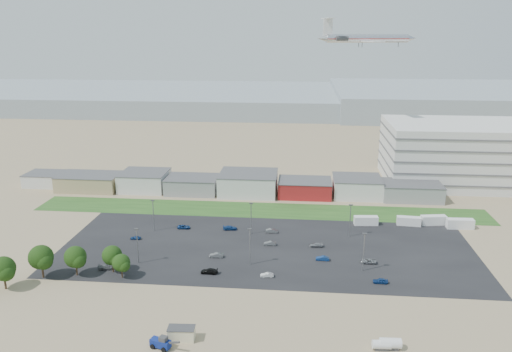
# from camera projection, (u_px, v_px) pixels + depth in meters

# --- Properties ---
(ground) EXTENTS (700.00, 700.00, 0.00)m
(ground) POSITION_uv_depth(u_px,v_px,m) (241.00, 279.00, 127.47)
(ground) COLOR #877556
(ground) RESTS_ON ground
(parking_lot) EXTENTS (120.00, 50.00, 0.01)m
(parking_lot) POSITION_uv_depth(u_px,v_px,m) (267.00, 248.00, 146.16)
(parking_lot) COLOR black
(parking_lot) RESTS_ON ground
(grass_strip) EXTENTS (160.00, 16.00, 0.02)m
(grass_strip) POSITION_uv_depth(u_px,v_px,m) (259.00, 210.00, 177.23)
(grass_strip) COLOR #224B1C
(grass_strip) RESTS_ON ground
(hills_backdrop) EXTENTS (700.00, 200.00, 9.00)m
(hills_backdrop) POSITION_uv_depth(u_px,v_px,m) (333.00, 101.00, 424.01)
(hills_backdrop) COLOR gray
(hills_backdrop) RESTS_ON ground
(building_row) EXTENTS (170.00, 20.00, 8.00)m
(building_row) POSITION_uv_depth(u_px,v_px,m) (221.00, 183.00, 195.84)
(building_row) COLOR silver
(building_row) RESTS_ON ground
(parking_garage) EXTENTS (80.00, 40.00, 25.00)m
(parking_garage) POSITION_uv_depth(u_px,v_px,m) (484.00, 153.00, 206.77)
(parking_garage) COLOR silver
(parking_garage) RESTS_ON ground
(portable_shed) EXTENTS (5.71, 3.17, 2.81)m
(portable_shed) POSITION_uv_depth(u_px,v_px,m) (181.00, 334.00, 101.94)
(portable_shed) COLOR beige
(portable_shed) RESTS_ON ground
(telehandler) EXTENTS (7.04, 4.23, 2.78)m
(telehandler) POSITION_uv_depth(u_px,v_px,m) (160.00, 342.00, 99.21)
(telehandler) COLOR navy
(telehandler) RESTS_ON ground
(storage_tank_nw) EXTENTS (3.74, 2.02, 2.18)m
(storage_tank_nw) POSITION_uv_depth(u_px,v_px,m) (382.00, 344.00, 98.88)
(storage_tank_nw) COLOR silver
(storage_tank_nw) RESTS_ON ground
(storage_tank_ne) EXTENTS (4.30, 2.27, 2.53)m
(storage_tank_ne) POSITION_uv_depth(u_px,v_px,m) (390.00, 343.00, 99.03)
(storage_tank_ne) COLOR silver
(storage_tank_ne) RESTS_ON ground
(box_trailer_a) EXTENTS (7.88, 3.05, 2.89)m
(box_trailer_a) POSITION_uv_depth(u_px,v_px,m) (366.00, 221.00, 163.26)
(box_trailer_a) COLOR silver
(box_trailer_a) RESTS_ON ground
(box_trailer_b) EXTENTS (7.79, 3.01, 2.86)m
(box_trailer_b) POSITION_uv_depth(u_px,v_px,m) (409.00, 221.00, 162.87)
(box_trailer_b) COLOR silver
(box_trailer_b) RESTS_ON ground
(box_trailer_c) EXTENTS (8.46, 3.84, 3.06)m
(box_trailer_c) POSITION_uv_depth(u_px,v_px,m) (433.00, 220.00, 163.38)
(box_trailer_c) COLOR silver
(box_trailer_c) RESTS_ON ground
(box_trailer_d) EXTENTS (8.50, 2.91, 3.16)m
(box_trailer_d) POSITION_uv_depth(u_px,v_px,m) (460.00, 224.00, 160.19)
(box_trailer_d) COLOR silver
(box_trailer_d) RESTS_ON ground
(tree_far_left) EXTENTS (6.39, 6.39, 9.58)m
(tree_far_left) POSITION_uv_depth(u_px,v_px,m) (3.00, 271.00, 121.29)
(tree_far_left) COLOR black
(tree_far_left) RESTS_ON ground
(tree_left) EXTENTS (6.66, 6.66, 9.98)m
(tree_left) POSITION_uv_depth(u_px,v_px,m) (41.00, 260.00, 126.97)
(tree_left) COLOR black
(tree_left) RESTS_ON ground
(tree_mid) EXTENTS (6.03, 6.03, 9.04)m
(tree_mid) POSITION_uv_depth(u_px,v_px,m) (76.00, 259.00, 128.34)
(tree_mid) COLOR black
(tree_mid) RESTS_ON ground
(tree_right) EXTENTS (5.57, 5.57, 8.35)m
(tree_right) POSITION_uv_depth(u_px,v_px,m) (112.00, 257.00, 130.13)
(tree_right) COLOR black
(tree_right) RESTS_ON ground
(tree_near) EXTENTS (4.88, 4.88, 7.31)m
(tree_near) POSITION_uv_depth(u_px,v_px,m) (121.00, 265.00, 127.26)
(tree_near) COLOR black
(tree_near) RESTS_ON ground
(lightpole_front_l) EXTENTS (1.20, 0.50, 10.16)m
(lightpole_front_l) POSITION_uv_depth(u_px,v_px,m) (138.00, 246.00, 134.94)
(lightpole_front_l) COLOR slate
(lightpole_front_l) RESTS_ON ground
(lightpole_front_m) EXTENTS (1.22, 0.51, 10.39)m
(lightpole_front_m) POSITION_uv_depth(u_px,v_px,m) (250.00, 247.00, 134.15)
(lightpole_front_m) COLOR slate
(lightpole_front_m) RESTS_ON ground
(lightpole_front_r) EXTENTS (1.25, 0.52, 10.65)m
(lightpole_front_r) POSITION_uv_depth(u_px,v_px,m) (364.00, 252.00, 130.47)
(lightpole_front_r) COLOR slate
(lightpole_front_r) RESTS_ON ground
(lightpole_back_l) EXTENTS (1.20, 0.50, 10.23)m
(lightpole_back_l) POSITION_uv_depth(u_px,v_px,m) (154.00, 216.00, 157.30)
(lightpole_back_l) COLOR slate
(lightpole_back_l) RESTS_ON ground
(lightpole_back_m) EXTENTS (1.20, 0.50, 10.23)m
(lightpole_back_m) POSITION_uv_depth(u_px,v_px,m) (251.00, 218.00, 154.81)
(lightpole_back_m) COLOR slate
(lightpole_back_m) RESTS_ON ground
(lightpole_back_r) EXTENTS (1.22, 0.51, 10.40)m
(lightpole_back_r) POSITION_uv_depth(u_px,v_px,m) (350.00, 221.00, 152.81)
(lightpole_back_r) COLOR slate
(lightpole_back_r) RESTS_ON ground
(airliner) EXTENTS (50.70, 40.56, 13.15)m
(airliner) POSITION_uv_depth(u_px,v_px,m) (368.00, 38.00, 212.45)
(airliner) COLOR silver
(parked_car_0) EXTENTS (4.34, 2.06, 1.20)m
(parked_car_0) POSITION_uv_depth(u_px,v_px,m) (368.00, 261.00, 136.08)
(parked_car_0) COLOR #A5A5AA
(parked_car_0) RESTS_ON ground
(parked_car_1) EXTENTS (3.79, 1.44, 1.23)m
(parked_car_1) POSITION_uv_depth(u_px,v_px,m) (323.00, 258.00, 137.82)
(parked_car_1) COLOR navy
(parked_car_1) RESTS_ON ground
(parked_car_2) EXTENTS (3.76, 1.54, 1.28)m
(parked_car_2) POSITION_uv_depth(u_px,v_px,m) (380.00, 281.00, 125.22)
(parked_car_2) COLOR navy
(parked_car_2) RESTS_ON ground
(parked_car_3) EXTENTS (4.57, 2.01, 1.31)m
(parked_car_3) POSITION_uv_depth(u_px,v_px,m) (209.00, 271.00, 130.30)
(parked_car_3) COLOR black
(parked_car_3) RESTS_ON ground
(parked_car_4) EXTENTS (4.00, 1.51, 1.31)m
(parked_car_4) POSITION_uv_depth(u_px,v_px,m) (216.00, 255.00, 139.68)
(parked_car_4) COLOR #595B5E
(parked_car_4) RESTS_ON ground
(parked_car_5) EXTENTS (3.20, 1.32, 1.09)m
(parked_car_5) POSITION_uv_depth(u_px,v_px,m) (136.00, 238.00, 151.92)
(parked_car_5) COLOR navy
(parked_car_5) RESTS_ON ground
(parked_car_6) EXTENTS (4.65, 2.28, 1.30)m
(parked_car_6) POSITION_uv_depth(u_px,v_px,m) (230.00, 228.00, 159.24)
(parked_car_6) COLOR navy
(parked_car_6) RESTS_ON ground
(parked_car_7) EXTENTS (3.69, 1.32, 1.21)m
(parked_car_7) POSITION_uv_depth(u_px,v_px,m) (270.00, 243.00, 147.67)
(parked_car_7) COLOR #595B5E
(parked_car_7) RESTS_ON ground
(parked_car_9) EXTENTS (4.11, 1.94, 1.14)m
(parked_car_9) POSITION_uv_depth(u_px,v_px,m) (184.00, 227.00, 160.27)
(parked_car_9) COLOR navy
(parked_car_9) RESTS_ON ground
(parked_car_10) EXTENTS (4.40, 2.27, 1.22)m
(parked_car_10) POSITION_uv_depth(u_px,v_px,m) (106.00, 267.00, 132.64)
(parked_car_10) COLOR #595B5E
(parked_car_10) RESTS_ON ground
(parked_car_11) EXTENTS (3.88, 1.37, 1.28)m
(parked_car_11) POSITION_uv_depth(u_px,v_px,m) (272.00, 231.00, 156.90)
(parked_car_11) COLOR #595B5E
(parked_car_11) RESTS_ON ground
(parked_car_12) EXTENTS (4.09, 1.90, 1.15)m
(parked_car_12) POSITION_uv_depth(u_px,v_px,m) (316.00, 245.00, 146.48)
(parked_car_12) COLOR #A5A5AA
(parked_car_12) RESTS_ON ground
(parked_car_13) EXTENTS (3.51, 1.56, 1.12)m
(parked_car_13) POSITION_uv_depth(u_px,v_px,m) (267.00, 275.00, 128.46)
(parked_car_13) COLOR silver
(parked_car_13) RESTS_ON ground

